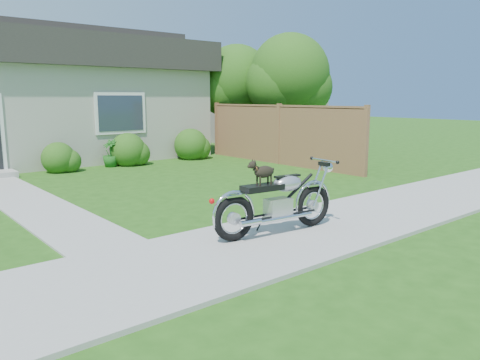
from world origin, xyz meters
The scene contains 10 objects.
ground centered at (0.00, 0.00, 0.00)m, with size 80.00×80.00×0.00m, color #235114.
sidewalk centered at (0.00, 0.00, 0.02)m, with size 24.00×2.20×0.04m, color #9E9B93.
walkway centered at (-1.50, 5.00, 0.01)m, with size 1.20×8.00×0.03m, color #9E9B93.
house centered at (0.00, 11.99, 2.16)m, with size 12.60×7.03×4.50m.
fence centered at (6.30, 5.75, 0.94)m, with size 0.12×6.62×1.90m.
tree_near centered at (8.26, 7.05, 2.78)m, with size 2.85×2.83×4.34m.
tree_far centered at (7.60, 9.20, 2.61)m, with size 2.70×2.66×4.08m.
shrub_row centered at (0.32, 8.50, 0.45)m, with size 11.48×1.13×1.13m.
potted_plant_right centered at (1.90, 8.55, 0.42)m, with size 0.47×0.47×0.84m, color #1B5B19.
motorcycle_with_dog centered at (0.80, 0.15, 0.55)m, with size 2.22×0.61×1.14m.
Camera 1 is at (-4.09, -4.82, 2.09)m, focal length 35.00 mm.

